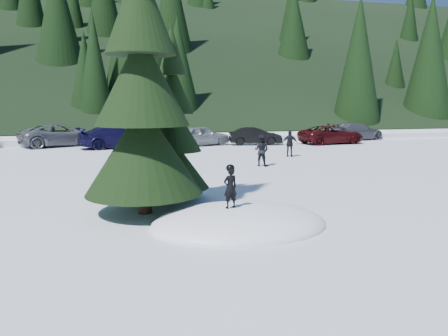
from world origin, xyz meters
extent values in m
plane|color=white|center=(0.00, 0.00, 0.00)|extent=(200.00, 200.00, 0.00)
ellipsoid|color=white|center=(0.00, 0.00, 0.00)|extent=(4.48, 3.52, 0.96)
cylinder|color=black|center=(-2.20, 1.80, 0.70)|extent=(0.38, 0.38, 1.40)
cone|color=black|center=(-2.20, 1.80, 1.79)|extent=(3.20, 3.20, 2.46)
cone|color=black|center=(-2.20, 1.80, 3.65)|extent=(2.54, 2.54, 2.46)
cone|color=black|center=(-2.20, 1.80, 5.51)|extent=(1.88, 1.88, 2.46)
cylinder|color=black|center=(-1.20, 3.20, 0.50)|extent=(0.26, 0.26, 1.00)
cone|color=black|center=(-1.20, 3.20, 1.16)|extent=(2.20, 2.20, 1.52)
cone|color=black|center=(-1.20, 3.20, 2.31)|extent=(1.75, 1.75, 1.52)
cone|color=black|center=(-1.20, 3.20, 3.46)|extent=(1.29, 1.29, 1.52)
cone|color=black|center=(-1.20, 3.20, 4.61)|extent=(0.84, 0.84, 1.52)
imported|color=black|center=(-0.26, -0.10, 0.98)|extent=(0.42, 0.33, 1.01)
imported|color=black|center=(3.89, 9.54, 0.76)|extent=(0.93, 0.92, 1.52)
imported|color=black|center=(6.63, 12.57, 0.75)|extent=(0.95, 0.73, 1.50)
imported|color=#56585E|center=(-6.53, 22.14, 0.77)|extent=(6.09, 4.60, 1.54)
imported|color=black|center=(-2.76, 19.87, 0.73)|extent=(5.39, 3.18, 1.47)
imported|color=gray|center=(2.99, 20.00, 0.72)|extent=(4.55, 3.13, 1.44)
imported|color=black|center=(6.94, 19.73, 0.63)|extent=(3.96, 1.90, 1.25)
imported|color=#370A0C|center=(12.63, 19.08, 0.67)|extent=(5.03, 2.71, 1.34)
imported|color=#48494F|center=(16.17, 21.57, 0.72)|extent=(5.29, 3.26, 1.43)
camera|label=1|loc=(-2.98, -10.18, 3.05)|focal=35.00mm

